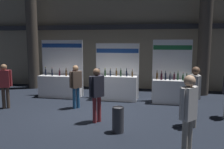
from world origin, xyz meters
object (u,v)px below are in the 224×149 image
Objects in this scene: visitor_7 at (5,82)px; visitor_5 at (76,83)px; exhibitor_booth_0 at (60,83)px; exhibitor_booth_1 at (116,85)px; trash_bin at (118,120)px; visitor_4 at (188,110)px; visitor_1 at (195,91)px; exhibitor_booth_2 at (171,88)px; visitor_3 at (97,90)px.

visitor_5 is at bearing -13.29° from visitor_7.
exhibitor_booth_0 reaches higher than exhibitor_booth_1.
visitor_4 reaches higher than trash_bin.
exhibitor_booth_0 is at bearing 179.47° from exhibitor_booth_1.
visitor_1 is at bearing -65.82° from visitor_5.
exhibitor_booth_2 is 1.58× the size of visitor_5.
visitor_3 is at bearing -90.71° from visitor_1.
visitor_3 is 3.82m from visitor_7.
trash_bin is 2.87m from visitor_5.
visitor_7 is (-2.58, -0.50, 0.03)m from visitor_5.
visitor_3 is at bearing -37.20° from visitor_7.
exhibitor_booth_0 reaches higher than visitor_1.
visitor_4 is at bearing -91.44° from visitor_5.
visitor_3 reaches higher than visitor_5.
exhibitor_booth_2 is at bearing -137.64° from visitor_4.
exhibitor_booth_1 is 3.97m from visitor_1.
exhibitor_booth_1 is 4.37m from visitor_7.
visitor_5 is (-1.14, 1.35, -0.05)m from visitor_3.
exhibitor_booth_1 is 1.44× the size of visitor_7.
visitor_4 is (1.68, -1.20, 0.72)m from trash_bin.
exhibitor_booth_2 is 6.44m from visitor_7.
exhibitor_booth_1 is 2.30m from exhibitor_booth_2.
visitor_3 is at bearing -130.26° from exhibitor_booth_2.
visitor_5 is 0.97× the size of visitor_7.
visitor_3 is at bearing 138.21° from trash_bin.
exhibitor_booth_2 is (2.30, -0.12, -0.01)m from exhibitor_booth_1.
exhibitor_booth_0 reaches higher than visitor_7.
exhibitor_booth_0 is 1.51× the size of visitor_3.
visitor_3 is at bearing -91.82° from exhibitor_booth_1.
visitor_5 is 2.63m from visitor_7.
visitor_7 is at bearing 141.66° from visitor_5.
visitor_5 is at bearing 78.27° from visitor_3.
visitor_5 is (1.30, -1.62, 0.35)m from exhibitor_booth_0.
visitor_1 is 2.89m from visitor_3.
exhibitor_booth_2 is 1.44× the size of visitor_1.
trash_bin is 0.43× the size of visitor_7.
exhibitor_booth_0 is 2.54m from exhibitor_booth_1.
exhibitor_booth_0 is 1.40× the size of visitor_4.
visitor_1 is 6.64m from visitor_7.
visitor_5 is at bearing -51.25° from exhibitor_booth_0.
visitor_5 is (-3.54, -1.47, 0.35)m from exhibitor_booth_2.
exhibitor_booth_1 reaches higher than trash_bin.
trash_bin is 2.38m from visitor_1.
visitor_3 is (-0.09, -2.95, 0.40)m from exhibitor_booth_1.
visitor_4 reaches higher than visitor_3.
exhibitor_booth_1 is at bearing -138.87° from visitor_1.
trash_bin is (3.22, -3.67, -0.26)m from exhibitor_booth_0.
visitor_1 is at bearing -44.95° from exhibitor_booth_1.
exhibitor_booth_0 reaches higher than visitor_5.
exhibitor_booth_0 is at bearing -121.73° from visitor_1.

